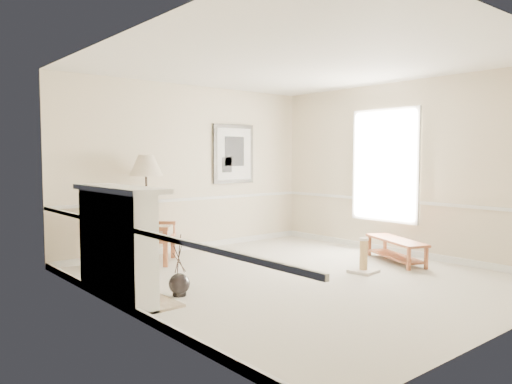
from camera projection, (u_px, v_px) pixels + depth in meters
ground at (299, 278)px, 6.79m from camera, size 5.50×5.50×0.00m
room at (303, 141)px, 6.81m from camera, size 5.04×5.54×2.92m
fireplace at (117, 245)px, 5.71m from camera, size 0.64×1.64×1.31m
floor_vase at (179, 285)px, 5.90m from camera, size 0.25×0.25×0.74m
armchair at (140, 227)px, 7.76m from camera, size 1.13×1.12×1.03m
floor_lamp at (146, 169)px, 7.87m from camera, size 0.67×0.67×1.68m
bench at (396, 247)px, 7.80m from camera, size 0.86×1.31×0.36m
scratching_post at (363, 262)px, 7.09m from camera, size 0.39×0.39×0.50m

